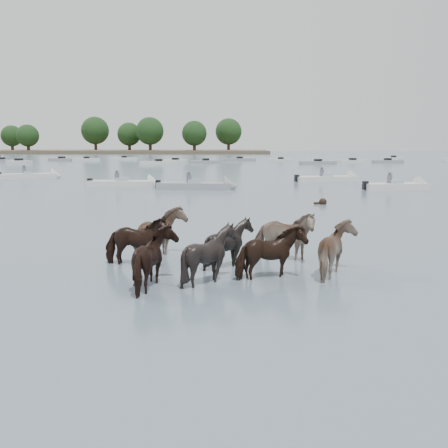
{
  "coord_description": "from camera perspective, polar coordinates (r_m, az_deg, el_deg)",
  "views": [
    {
      "loc": [
        -0.23,
        -13.23,
        3.37
      ],
      "look_at": [
        -0.56,
        0.6,
        1.1
      ],
      "focal_mm": 39.69,
      "sensor_mm": 36.0,
      "label": 1
    }
  ],
  "objects": [
    {
      "name": "ground",
      "position": [
        13.66,
        2.3,
        -4.98
      ],
      "size": [
        400.0,
        400.0,
        0.0
      ],
      "primitive_type": "plane",
      "color": "#4C5D6D",
      "rests_on": "ground"
    },
    {
      "name": "shoreline",
      "position": [
        177.54,
        -21.98,
        7.73
      ],
      "size": [
        160.0,
        30.0,
        1.0
      ],
      "primitive_type": "cube",
      "color": "#4C4233",
      "rests_on": "ground"
    },
    {
      "name": "pony_herd",
      "position": [
        13.14,
        -0.37,
        -2.75
      ],
      "size": [
        7.05,
        4.87,
        1.63
      ],
      "color": "black",
      "rests_on": "ground"
    },
    {
      "name": "swimming_pony",
      "position": [
        28.1,
        11.22,
        2.47
      ],
      "size": [
        0.72,
        0.44,
        0.44
      ],
      "color": "black",
      "rests_on": "ground"
    },
    {
      "name": "motorboat_a",
      "position": [
        39.09,
        -10.52,
        4.55
      ],
      "size": [
        5.8,
        1.89,
        1.92
      ],
      "rotation": [
        0.0,
        0.0,
        -0.05
      ],
      "color": "silver",
      "rests_on": "ground"
    },
    {
      "name": "motorboat_b",
      "position": [
        36.67,
        -2.19,
        4.4
      ],
      "size": [
        6.11,
        1.89,
        1.92
      ],
      "rotation": [
        0.0,
        0.0,
        -0.05
      ],
      "color": "gray",
      "rests_on": "ground"
    },
    {
      "name": "motorboat_c",
      "position": [
        45.02,
        12.61,
        5.09
      ],
      "size": [
        6.22,
        3.13,
        1.92
      ],
      "rotation": [
        0.0,
        0.0,
        0.27
      ],
      "color": "silver",
      "rests_on": "ground"
    },
    {
      "name": "motorboat_d",
      "position": [
        38.53,
        20.05,
        4.08
      ],
      "size": [
        5.25,
        2.41,
        1.92
      ],
      "rotation": [
        0.0,
        0.0,
        0.17
      ],
      "color": "silver",
      "rests_on": "ground"
    },
    {
      "name": "motorboat_f",
      "position": [
        51.08,
        -20.71,
        5.2
      ],
      "size": [
        5.76,
        3.27,
        1.92
      ],
      "rotation": [
        0.0,
        0.0,
        0.32
      ],
      "color": "silver",
      "rests_on": "ground"
    },
    {
      "name": "distant_flotilla",
      "position": [
        89.16,
        1.33,
        7.32
      ],
      "size": [
        105.7,
        26.13,
        0.93
      ],
      "color": "gray",
      "rests_on": "ground"
    },
    {
      "name": "treeline",
      "position": [
        173.76,
        -18.6,
        9.83
      ],
      "size": [
        146.51,
        20.8,
        12.1
      ],
      "color": "#382619",
      "rests_on": "ground"
    }
  ]
}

